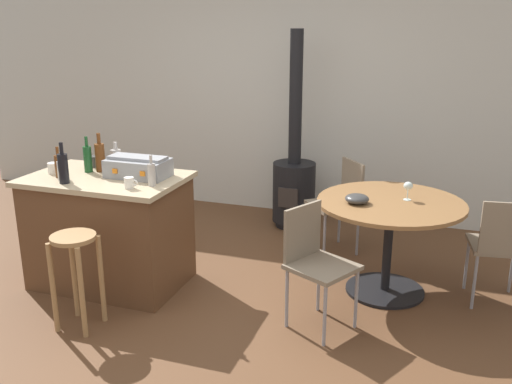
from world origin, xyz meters
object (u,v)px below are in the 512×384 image
Objects in this scene: folding_chair_left at (315,258)px; wooden_stool at (76,263)px; folding_chair_far at (340,199)px; cup_0 at (129,183)px; dining_table at (389,223)px; bottle_3 at (116,159)px; kitchen_island at (109,230)px; toolbox at (138,167)px; cup_1 at (54,168)px; bottle_6 at (62,170)px; wood_stove at (294,180)px; bottle_1 at (100,157)px; bottle_5 at (152,174)px; bottle_4 at (88,158)px; cup_2 at (96,161)px; wine_glass at (408,187)px; bottle_0 at (59,166)px; folding_chair_near at (501,243)px; serving_bowl at (357,199)px; bottle_2 at (63,168)px.

wooden_stool is at bearing -159.84° from folding_chair_left.
folding_chair_far is 8.04× the size of cup_0.
bottle_3 is at bearing -171.47° from dining_table.
bottle_3 is (-0.04, 0.23, 0.54)m from kitchen_island.
toolbox is 3.84× the size of cup_1.
wood_stove is at bearing 56.55° from bottle_6.
bottle_1 is (-0.37, 0.05, 0.04)m from toolbox.
bottle_4 is at bearing 164.53° from bottle_5.
bottle_1 is at bearing 133.38° from kitchen_island.
bottle_1 reaches higher than cup_2.
folding_chair_left is at bearing -126.00° from wine_glass.
cup_1 reaches higher than kitchen_island.
bottle_5 is (-1.24, 0.01, 0.49)m from folding_chair_left.
bottle_0 is 0.69m from cup_0.
kitchen_island is 1.44× the size of folding_chair_far.
folding_chair_far is at bearing 33.45° from bottle_1.
toolbox is at bearing 108.97° from cup_0.
bottle_4 is 0.27m from bottle_6.
bottle_5 is (0.80, 0.02, -0.00)m from bottle_0.
bottle_3 is at bearing 41.91° from bottle_4.
bottle_5 is at bearing -40.28° from toolbox.
bottle_6 is 0.43m from cup_2.
bottle_4 is 0.64m from cup_0.
cup_2 is (-3.19, -0.36, 0.45)m from folding_chair_near.
bottle_6 is at bearing -162.07° from wine_glass.
dining_table is 7.81× the size of wine_glass.
serving_bowl is (1.65, 0.34, -0.19)m from toolbox.
bottle_3 reaches higher than kitchen_island.
kitchen_island is 0.60m from bottle_1.
serving_bowl is at bearing -57.92° from wood_stove.
bottle_1 is at bearing 110.12° from wooden_stool.
dining_table is 2.24m from bottle_3.
bottle_2 is at bearing -160.66° from dining_table.
wine_glass is (2.51, 0.81, -0.12)m from bottle_6.
bottle_0 reaches higher than bottle_5.
bottle_2 is at bearing -164.55° from folding_chair_near.
bottle_5 is 1.86× the size of cup_1.
wood_stove is 2.07m from cup_2.
bottle_4 is 0.28m from cup_1.
cup_0 is at bearing -162.27° from folding_chair_near.
bottle_6 is at bearing -90.96° from cup_2.
bottle_4 is at bearing -146.72° from folding_chair_far.
wooden_stool is at bearing -76.76° from bottle_3.
wine_glass is 0.80× the size of serving_bowl.
cup_0 reaches higher than folding_chair_far.
folding_chair_left is 2.10m from bottle_0.
kitchen_island is 0.65m from bottle_2.
bottle_4 reaches higher than cup_1.
bottle_3 is at bearing -170.16° from wine_glass.
serving_bowl is (1.91, 0.42, 0.34)m from kitchen_island.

